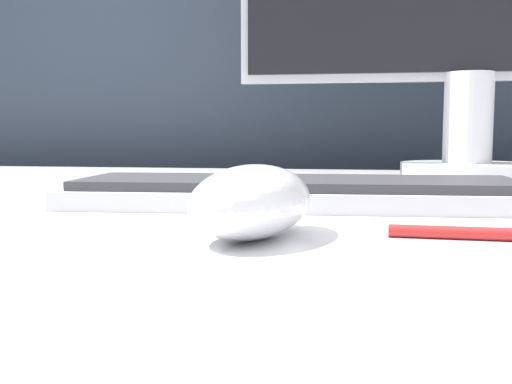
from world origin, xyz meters
name	(u,v)px	position (x,y,z in m)	size (l,w,h in m)	color
partition_panel	(321,185)	(0.00, 0.63, 0.70)	(5.00, 0.03, 1.41)	#333D4C
computer_mouse_near	(247,201)	(0.00, -0.19, 0.77)	(0.09, 0.13, 0.05)	white
keyboard	(297,192)	(0.01, -0.02, 0.76)	(0.41, 0.15, 0.02)	silver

